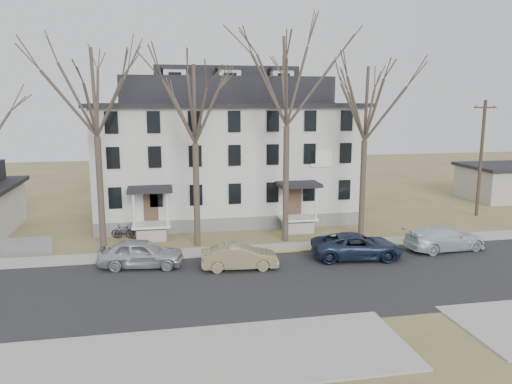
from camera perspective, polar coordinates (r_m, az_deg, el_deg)
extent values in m
plane|color=olive|center=(25.26, 6.74, -11.67)|extent=(120.00, 120.00, 0.00)
cube|color=#27272A|center=(27.03, 5.44, -10.13)|extent=(120.00, 10.00, 0.04)
cube|color=#A09F97|center=(32.52, 2.43, -6.51)|extent=(120.00, 2.00, 0.08)
cube|color=#A09F97|center=(19.69, -12.35, -18.60)|extent=(20.00, 5.00, 0.08)
cube|color=gold|center=(33.20, 11.28, -6.35)|extent=(14.00, 0.25, 0.06)
cube|color=slate|center=(41.57, -3.46, -2.04)|extent=(20.00, 10.00, 1.00)
cube|color=silver|center=(40.83, -3.53, 4.14)|extent=(20.00, 10.00, 8.00)
cube|color=black|center=(40.59, -3.59, 9.90)|extent=(20.80, 10.80, 0.30)
cube|color=black|center=(40.59, -3.61, 11.52)|extent=(16.00, 7.00, 2.00)
cube|color=black|center=(40.64, -3.63, 13.49)|extent=(11.00, 4.50, 0.80)
cube|color=white|center=(35.32, -11.87, -3.67)|extent=(2.60, 2.00, 0.16)
cube|color=white|center=(36.65, 4.78, -2.96)|extent=(2.60, 2.00, 0.16)
cube|color=white|center=(37.33, 7.48, 3.78)|extent=(1.60, 0.08, 1.20)
cube|color=#A09F97|center=(54.38, 26.89, 0.88)|extent=(8.00, 6.00, 3.00)
cube|color=black|center=(54.15, 27.04, 2.65)|extent=(8.50, 6.50, 0.30)
cylinder|color=#473B31|center=(32.78, -17.34, -0.29)|extent=(0.40, 0.40, 7.28)
cylinder|color=#473B31|center=(32.70, -6.81, -0.38)|extent=(0.40, 0.40, 6.76)
cylinder|color=#473B31|center=(33.57, 3.43, 0.86)|extent=(0.40, 0.40, 7.80)
cylinder|color=#473B31|center=(35.42, 12.07, 0.30)|extent=(0.40, 0.40, 6.76)
cylinder|color=#3D3023|center=(44.74, 24.31, 3.46)|extent=(0.28, 0.28, 9.50)
cube|color=#3D3023|center=(44.49, 24.71, 8.77)|extent=(2.00, 0.12, 0.12)
imported|color=#B1B3B8|center=(29.49, -13.01, -6.91)|extent=(5.03, 2.58, 1.64)
imported|color=#8D7F57|center=(28.51, -1.88, -7.46)|extent=(4.43, 1.82, 1.43)
imported|color=#1D2840|center=(30.94, 11.46, -6.13)|extent=(5.74, 3.16, 1.52)
imported|color=silver|center=(34.18, 20.76, -5.03)|extent=(5.40, 2.58, 1.52)
imported|color=black|center=(35.78, -14.65, -4.54)|extent=(1.74, 0.95, 0.87)
imported|color=black|center=(35.86, -14.98, -4.44)|extent=(1.68, 0.82, 0.97)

